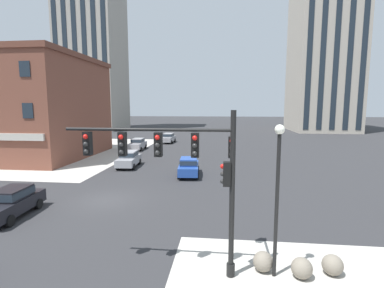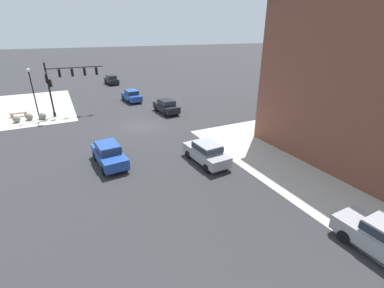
{
  "view_description": "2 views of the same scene",
  "coord_description": "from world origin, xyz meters",
  "views": [
    {
      "loc": [
        8.01,
        -18.37,
        6.46
      ],
      "look_at": [
        5.23,
        6.72,
        3.11
      ],
      "focal_mm": 26.88,
      "sensor_mm": 36.0,
      "label": 1
    },
    {
      "loc": [
        7.39,
        26.91,
        9.57
      ],
      "look_at": [
        -0.99,
        10.33,
        1.6
      ],
      "focal_mm": 24.75,
      "sensor_mm": 36.0,
      "label": 2
    }
  ],
  "objects": [
    {
      "name": "residential_tower_skyline_right",
      "position": [
        32.9,
        60.17,
        24.71
      ],
      "size": [
        14.87,
        18.19,
        49.39
      ],
      "color": "#B2A899",
      "rests_on": "ground"
    },
    {
      "name": "car_cross_eastbound",
      "position": [
        -4.65,
        22.67,
        0.92
      ],
      "size": [
        1.96,
        4.44,
        1.68
      ],
      "color": "#99999E",
      "rests_on": "ground"
    },
    {
      "name": "sidewalk_far_corner",
      "position": [
        -20.0,
        20.0,
        0.0
      ],
      "size": [
        32.0,
        32.0,
        0.02
      ],
      "primitive_type": "cube",
      "color": "#B7B2A8",
      "rests_on": "ground"
    },
    {
      "name": "car_parked_curb",
      "position": [
        -4.32,
        -3.4,
        0.92
      ],
      "size": [
        2.11,
        4.51,
        1.68
      ],
      "color": "black",
      "rests_on": "ground"
    },
    {
      "name": "traffic_signal_main",
      "position": [
        6.74,
        -7.87,
        4.21
      ],
      "size": [
        6.47,
        2.09,
        6.32
      ],
      "color": "black",
      "rests_on": "ground"
    },
    {
      "name": "street_lamp_corner_near",
      "position": [
        10.0,
        -7.84,
        3.61
      ],
      "size": [
        0.36,
        0.36,
        5.81
      ],
      "color": "black",
      "rests_on": "ground"
    },
    {
      "name": "car_main_southbound_far",
      "position": [
        -1.65,
        31.12,
        0.92
      ],
      "size": [
        2.06,
        4.48,
        1.68
      ],
      "color": "#99999E",
      "rests_on": "ground"
    },
    {
      "name": "bollard_sphere_curb_c",
      "position": [
        12.24,
        -7.51,
        0.39
      ],
      "size": [
        0.79,
        0.79,
        0.79
      ],
      "primitive_type": "sphere",
      "color": "gray",
      "rests_on": "ground"
    },
    {
      "name": "bollard_sphere_curb_b",
      "position": [
        11.01,
        -7.87,
        0.39
      ],
      "size": [
        0.79,
        0.79,
        0.79
      ],
      "primitive_type": "sphere",
      "color": "gray",
      "rests_on": "ground"
    },
    {
      "name": "storefront_block_near_corner",
      "position": [
        -19.49,
        15.84,
        6.3
      ],
      "size": [
        21.4,
        16.09,
        12.59
      ],
      "color": "brown",
      "rests_on": "ground"
    },
    {
      "name": "ground_plane",
      "position": [
        0.0,
        0.0,
        0.0
      ],
      "size": [
        320.0,
        320.0,
        0.0
      ],
      "primitive_type": "plane",
      "color": "#2D2D30"
    },
    {
      "name": "residential_tower_skyline_left",
      "position": [
        -27.06,
        57.42,
        33.17
      ],
      "size": [
        15.15,
        14.45,
        66.29
      ],
      "color": "#9E998E",
      "rests_on": "ground"
    },
    {
      "name": "car_main_northbound_near",
      "position": [
        4.82,
        7.64,
        0.92
      ],
      "size": [
        2.15,
        4.52,
        1.68
      ],
      "color": "#23479E",
      "rests_on": "ground"
    },
    {
      "name": "car_main_northbound_far",
      "position": [
        -2.0,
        10.8,
        0.92
      ],
      "size": [
        2.1,
        4.5,
        1.68
      ],
      "color": "#99999E",
      "rests_on": "ground"
    },
    {
      "name": "bollard_sphere_curb_a",
      "position": [
        9.62,
        -7.55,
        0.39
      ],
      "size": [
        0.79,
        0.79,
        0.79
      ],
      "primitive_type": "sphere",
      "color": "gray",
      "rests_on": "ground"
    }
  ]
}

